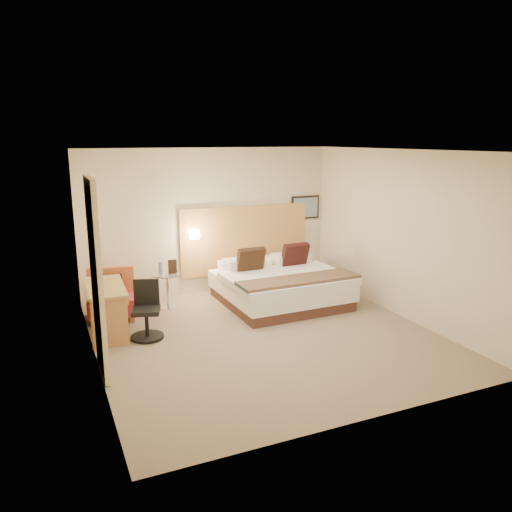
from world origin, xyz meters
name	(u,v)px	position (x,y,z in m)	size (l,w,h in m)	color
floor	(265,336)	(0.00, 0.00, -0.01)	(4.80, 5.00, 0.02)	#806E56
ceiling	(266,150)	(0.00, 0.00, 2.71)	(4.80, 5.00, 0.02)	white
wall_back	(210,221)	(0.00, 2.51, 1.35)	(4.80, 0.02, 2.70)	beige
wall_front	(372,297)	(0.00, -2.51, 1.35)	(4.80, 0.02, 2.70)	beige
wall_left	(89,263)	(-2.41, 0.00, 1.35)	(0.02, 5.00, 2.70)	beige
wall_right	(401,234)	(2.41, 0.00, 1.35)	(0.02, 5.00, 2.70)	beige
headboard_panel	(245,239)	(0.70, 2.47, 0.95)	(2.60, 0.04, 1.30)	tan
art_frame	(305,207)	(2.02, 2.48, 1.50)	(0.62, 0.03, 0.47)	black
art_canvas	(306,208)	(2.02, 2.46, 1.50)	(0.54, 0.01, 0.39)	gray
lamp_arm	(194,234)	(-0.35, 2.42, 1.15)	(0.02, 0.02, 0.12)	white
lamp_shade	(195,234)	(-0.35, 2.36, 1.15)	(0.15, 0.15, 0.15)	#FFEDC6
curtain	(96,278)	(-2.36, -0.25, 1.22)	(0.06, 0.90, 2.42)	beige
bottle_a	(160,268)	(-1.12, 1.87, 0.71)	(0.07, 0.07, 0.22)	#79A0BB
menu_folder	(172,266)	(-0.92, 1.82, 0.72)	(0.14, 0.05, 0.24)	#322014
bed	(280,285)	(0.87, 1.29, 0.33)	(2.10, 2.03, 1.00)	#492A24
lounge_chair	(112,299)	(-1.97, 1.73, 0.32)	(0.83, 0.75, 0.79)	#A36C4D
side_table	(168,288)	(-1.01, 1.85, 0.34)	(0.54, 0.54, 0.60)	white
desk	(107,296)	(-2.11, 1.02, 0.59)	(0.60, 1.22, 0.75)	#AD8B43
desk_chair	(147,315)	(-1.62, 0.63, 0.35)	(0.60, 0.60, 0.84)	black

